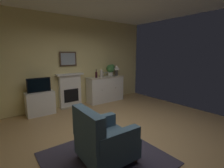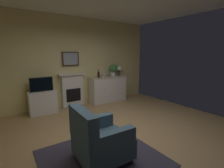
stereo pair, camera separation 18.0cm
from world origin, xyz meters
name	(u,v)px [view 1 (the left image)]	position (x,y,z in m)	size (l,w,h in m)	color
ground_plane	(124,138)	(0.00, 0.00, -0.05)	(5.93, 5.42, 0.10)	tan
wall_rear	(71,62)	(0.00, 2.68, 1.45)	(5.93, 0.06, 2.90)	#EAD68C
area_rug	(106,158)	(-0.74, -0.41, 0.01)	(1.85, 1.71, 0.02)	#383342
fireplace_unit	(70,90)	(-0.11, 2.55, 0.55)	(0.87, 0.30, 1.10)	white
framed_picture	(68,59)	(-0.11, 2.60, 1.56)	(0.55, 0.04, 0.45)	#473323
sideboard_cabinet	(105,89)	(1.16, 2.37, 0.46)	(1.38, 0.49, 0.91)	white
table_lamp	(116,68)	(1.67, 2.37, 1.19)	(0.26, 0.26, 0.40)	#4C4742
wine_bottle	(96,75)	(0.76, 2.33, 1.02)	(0.08, 0.08, 0.29)	#331419
wine_glass_left	(103,73)	(1.09, 2.38, 1.03)	(0.07, 0.07, 0.16)	silver
wine_glass_center	(106,73)	(1.20, 2.38, 1.03)	(0.07, 0.07, 0.16)	silver
wine_glass_right	(108,73)	(1.31, 2.41, 1.03)	(0.07, 0.07, 0.16)	silver
vase_decorative	(101,73)	(0.96, 2.32, 1.05)	(0.11, 0.11, 0.28)	beige
tv_cabinet	(40,103)	(-1.09, 2.39, 0.33)	(0.75, 0.42, 0.66)	white
tv_set	(39,85)	(-1.09, 2.37, 0.86)	(0.62, 0.07, 0.40)	black
potted_plant_small	(111,69)	(1.44, 2.42, 1.17)	(0.30, 0.30, 0.43)	beige
armchair	(103,140)	(-0.81, -0.45, 0.38)	(0.83, 0.80, 0.92)	#3F596B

